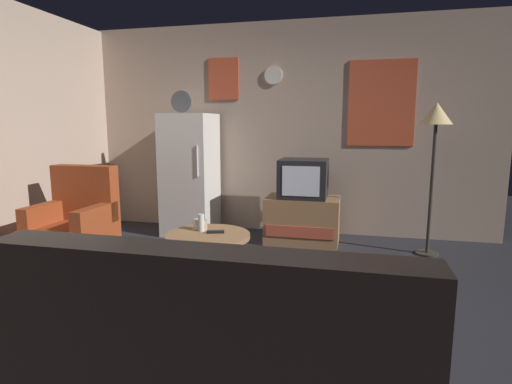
# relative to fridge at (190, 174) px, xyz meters

# --- Properties ---
(ground_plane) EXTENTS (12.00, 12.00, 0.00)m
(ground_plane) POSITION_rel_fridge_xyz_m (1.11, -2.01, -0.75)
(ground_plane) COLOR #232328
(wall_with_art) EXTENTS (5.20, 0.12, 2.62)m
(wall_with_art) POSITION_rel_fridge_xyz_m (1.12, 0.44, 0.56)
(wall_with_art) COLOR tan
(wall_with_art) RESTS_ON ground_plane
(fridge) EXTENTS (0.60, 0.62, 1.77)m
(fridge) POSITION_rel_fridge_xyz_m (0.00, 0.00, 0.00)
(fridge) COLOR silver
(fridge) RESTS_ON ground_plane
(tv_stand) EXTENTS (0.84, 0.53, 0.54)m
(tv_stand) POSITION_rel_fridge_xyz_m (1.43, -0.10, -0.49)
(tv_stand) COLOR #8E6642
(tv_stand) RESTS_ON ground_plane
(crt_tv) EXTENTS (0.54, 0.51, 0.44)m
(crt_tv) POSITION_rel_fridge_xyz_m (1.44, -0.10, 0.00)
(crt_tv) COLOR black
(crt_tv) RESTS_ON tv_stand
(standing_lamp) EXTENTS (0.32, 0.32, 1.59)m
(standing_lamp) POSITION_rel_fridge_xyz_m (2.79, -0.24, 0.60)
(standing_lamp) COLOR #332D28
(standing_lamp) RESTS_ON ground_plane
(coffee_table) EXTENTS (0.72, 0.72, 0.45)m
(coffee_table) POSITION_rel_fridge_xyz_m (0.81, -1.59, -0.53)
(coffee_table) COLOR #8E6642
(coffee_table) RESTS_ON ground_plane
(wine_glass) EXTENTS (0.05, 0.05, 0.15)m
(wine_glass) POSITION_rel_fridge_xyz_m (0.73, -1.51, -0.23)
(wine_glass) COLOR silver
(wine_glass) RESTS_ON coffee_table
(mug_ceramic_white) EXTENTS (0.08, 0.08, 0.09)m
(mug_ceramic_white) POSITION_rel_fridge_xyz_m (0.67, -1.47, -0.26)
(mug_ceramic_white) COLOR silver
(mug_ceramic_white) RESTS_ON coffee_table
(mug_ceramic_tan) EXTENTS (0.08, 0.08, 0.09)m
(mug_ceramic_tan) POSITION_rel_fridge_xyz_m (0.72, -1.47, -0.26)
(mug_ceramic_tan) COLOR tan
(mug_ceramic_tan) RESTS_ON coffee_table
(remote_control) EXTENTS (0.16, 0.09, 0.02)m
(remote_control) POSITION_rel_fridge_xyz_m (0.86, -1.55, -0.29)
(remote_control) COLOR black
(remote_control) RESTS_ON coffee_table
(armchair) EXTENTS (0.68, 0.68, 0.96)m
(armchair) POSITION_rel_fridge_xyz_m (-0.68, -1.35, -0.42)
(armchair) COLOR maroon
(armchair) RESTS_ON ground_plane
(couch) EXTENTS (1.70, 0.80, 0.92)m
(couch) POSITION_rel_fridge_xyz_m (1.46, -3.20, -0.44)
(couch) COLOR black
(couch) RESTS_ON ground_plane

